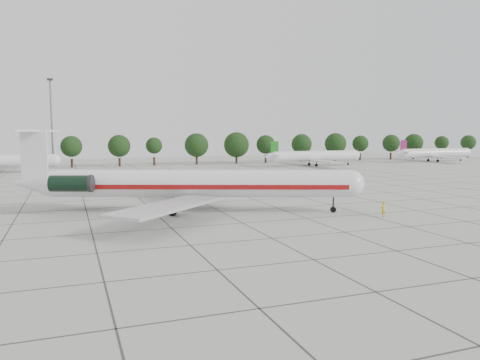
{
  "coord_description": "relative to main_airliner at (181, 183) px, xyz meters",
  "views": [
    {
      "loc": [
        -26.04,
        -55.92,
        10.11
      ],
      "look_at": [
        -3.83,
        4.12,
        3.5
      ],
      "focal_mm": 35.0,
      "sensor_mm": 36.0,
      "label": 1
    }
  ],
  "objects": [
    {
      "name": "tree_line",
      "position": [
        1.09,
        83.61,
        2.29
      ],
      "size": [
        249.86,
        8.44,
        10.22
      ],
      "color": "#332114",
      "rests_on": "ground"
    },
    {
      "name": "bg_airliner_d",
      "position": [
        55.74,
        64.86,
        -0.78
      ],
      "size": [
        28.24,
        27.2,
        7.4
      ],
      "color": "silver",
      "rests_on": "ground"
    },
    {
      "name": "floodlight_mast",
      "position": [
        -17.23,
        90.61,
        10.6
      ],
      "size": [
        1.6,
        1.6,
        25.45
      ],
      "color": "slate",
      "rests_on": "ground"
    },
    {
      "name": "main_airliner",
      "position": [
        0.0,
        0.0,
        0.0
      ],
      "size": [
        43.15,
        32.69,
        10.44
      ],
      "rotation": [
        0.0,
        0.0,
        -0.37
      ],
      "color": "silver",
      "rests_on": "ground"
    },
    {
      "name": "bg_airliner_e",
      "position": [
        104.1,
        68.65,
        -0.78
      ],
      "size": [
        28.24,
        27.2,
        7.4
      ],
      "color": "silver",
      "rests_on": "ground"
    },
    {
      "name": "apron_joints",
      "position": [
        12.77,
        13.61,
        -3.68
      ],
      "size": [
        170.0,
        170.0,
        0.02
      ],
      "primitive_type": "cube",
      "color": "#383838",
      "rests_on": "ground"
    },
    {
      "name": "ground_crew",
      "position": [
        21.81,
        -11.66,
        -2.74
      ],
      "size": [
        0.81,
        0.69,
        1.9
      ],
      "primitive_type": "imported",
      "rotation": [
        0.0,
        0.0,
        3.54
      ],
      "color": "gold",
      "rests_on": "ground"
    },
    {
      "name": "ground",
      "position": [
        12.77,
        -1.39,
        -3.69
      ],
      "size": [
        260.0,
        260.0,
        0.0
      ],
      "primitive_type": "plane",
      "color": "#AAAAA3",
      "rests_on": "ground"
    }
  ]
}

